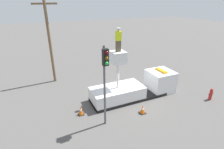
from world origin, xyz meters
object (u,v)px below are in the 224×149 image
Objects in this scene: bucket_truck at (135,88)px; traffic_cone_curbside at (143,109)px; utility_pole at (49,39)px; worker at (118,40)px; fire_hydrant at (211,94)px; traffic_light_pole at (105,72)px; traffic_cone_rear at (81,111)px.

traffic_cone_curbside is (-0.80, -2.38, -0.49)m from bucket_truck.
worker is at bearing -55.52° from utility_pole.
fire_hydrant is 1.50× the size of traffic_cone_curbside.
traffic_light_pole reaches higher than bucket_truck.
utility_pole reaches higher than traffic_cone_curbside.
utility_pole is at bearing 97.54° from traffic_cone_rear.
traffic_cone_curbside is at bearing -58.93° from utility_pole.
bucket_truck is at bearing 7.31° from traffic_cone_rear.
bucket_truck reaches higher than traffic_cone_rear.
utility_pole reaches higher than bucket_truck.
traffic_cone_rear is (-1.27, 1.80, -3.53)m from traffic_light_pole.
bucket_truck is 6.38m from fire_hydrant.
fire_hydrant is at bearing -13.16° from traffic_cone_rear.
traffic_light_pole is at bearing -147.14° from bucket_truck.
fire_hydrant is (9.35, -0.68, -3.37)m from traffic_light_pole.
utility_pole is at bearing 121.07° from traffic_cone_curbside.
traffic_cone_rear is at bearing 166.84° from fire_hydrant.
worker is 0.21× the size of utility_pole.
utility_pole is at bearing 124.48° from worker.
worker reaches higher than traffic_light_pole.
worker is at bearing 49.66° from traffic_light_pole.
traffic_cone_rear is 1.07× the size of traffic_cone_curbside.
utility_pole reaches higher than traffic_cone_rear.
utility_pole is (-5.98, 6.20, 3.58)m from bucket_truck.
utility_pole reaches higher than worker.
worker reaches higher than fire_hydrant.
utility_pole is (-2.18, 8.66, 0.52)m from traffic_light_pole.
utility_pole is at bearing 104.11° from traffic_light_pole.
traffic_cone_curbside is at bearing 173.27° from fire_hydrant.
traffic_light_pole is 7.95× the size of traffic_cone_curbside.
worker is at bearing 10.98° from traffic_cone_rear.
traffic_light_pole is (-2.08, -2.45, -1.28)m from worker.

